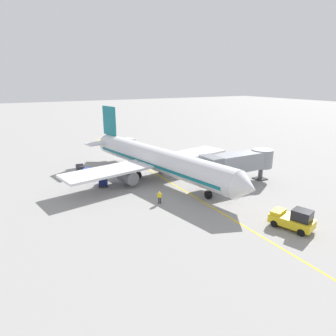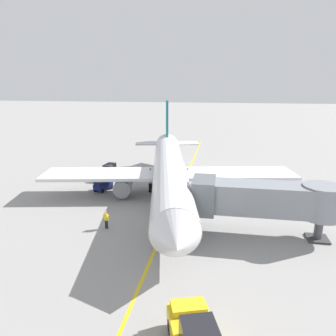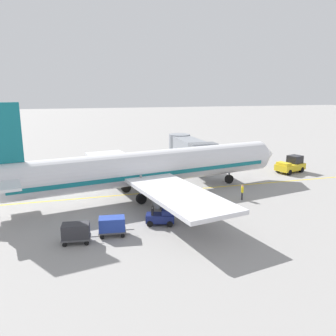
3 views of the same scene
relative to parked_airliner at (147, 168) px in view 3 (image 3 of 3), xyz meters
name	(u,v)px [view 3 (image 3 of 3)]	position (x,y,z in m)	size (l,w,h in m)	color
ground_plane	(159,192)	(-0.97, 1.66, -3.19)	(400.00, 400.00, 0.00)	gray
gate_lead_in_line	(159,192)	(-0.97, 1.66, -3.18)	(0.24, 80.00, 0.01)	gold
parked_airliner	(147,168)	(0.00, 0.00, 0.00)	(30.44, 37.15, 10.63)	silver
jet_bridge	(189,148)	(-9.79, 8.51, 0.27)	(12.64, 3.50, 4.98)	gray
pushback_tractor	(291,165)	(-5.14, 22.54, -2.09)	(3.46, 4.87, 2.40)	gold
baggage_tug_lead	(161,217)	(8.66, -0.69, -2.47)	(1.94, 2.75, 1.62)	navy
baggage_cart_front	(112,225)	(9.81, -5.16, -2.24)	(1.55, 2.96, 1.58)	#4C4C51
baggage_cart_second_in_train	(76,232)	(10.41, -8.03, -2.24)	(1.55, 2.96, 1.58)	#4C4C51
ground_crew_wing_walker	(242,191)	(4.32, 9.61, -2.23)	(0.70, 0.37, 1.69)	#232328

